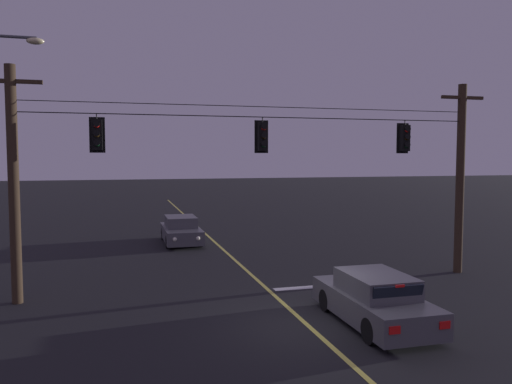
# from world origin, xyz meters

# --- Properties ---
(ground_plane) EXTENTS (180.00, 180.00, 0.00)m
(ground_plane) POSITION_xyz_m (0.00, 0.00, 0.00)
(ground_plane) COLOR black
(lane_centre_stripe) EXTENTS (0.14, 60.00, 0.01)m
(lane_centre_stripe) POSITION_xyz_m (0.00, 10.24, 0.00)
(lane_centre_stripe) COLOR #D1C64C
(lane_centre_stripe) RESTS_ON ground
(stop_bar_paint) EXTENTS (3.40, 0.36, 0.01)m
(stop_bar_paint) POSITION_xyz_m (1.90, 3.64, 0.00)
(stop_bar_paint) COLOR silver
(stop_bar_paint) RESTS_ON ground
(signal_span_assembly) EXTENTS (17.53, 0.32, 7.23)m
(signal_span_assembly) POSITION_xyz_m (-0.00, 4.24, 3.76)
(signal_span_assembly) COLOR #38281C
(signal_span_assembly) RESTS_ON ground
(traffic_light_leftmost) EXTENTS (0.48, 0.41, 1.22)m
(traffic_light_leftmost) POSITION_xyz_m (-5.43, 4.22, 5.18)
(traffic_light_leftmost) COLOR black
(traffic_light_left_inner) EXTENTS (0.48, 0.41, 1.22)m
(traffic_light_left_inner) POSITION_xyz_m (-0.04, 4.22, 5.18)
(traffic_light_left_inner) COLOR black
(traffic_light_centre) EXTENTS (0.48, 0.41, 1.22)m
(traffic_light_centre) POSITION_xyz_m (5.42, 4.22, 5.18)
(traffic_light_centre) COLOR black
(car_waiting_near_lane) EXTENTS (1.80, 4.33, 1.39)m
(car_waiting_near_lane) POSITION_xyz_m (1.77, -0.36, 0.65)
(car_waiting_near_lane) COLOR #4C4C51
(car_waiting_near_lane) RESTS_ON ground
(car_oncoming_lead) EXTENTS (1.80, 4.42, 1.39)m
(car_oncoming_lead) POSITION_xyz_m (-1.74, 13.70, 0.65)
(car_oncoming_lead) COLOR #4C4C51
(car_oncoming_lead) RESTS_ON ground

